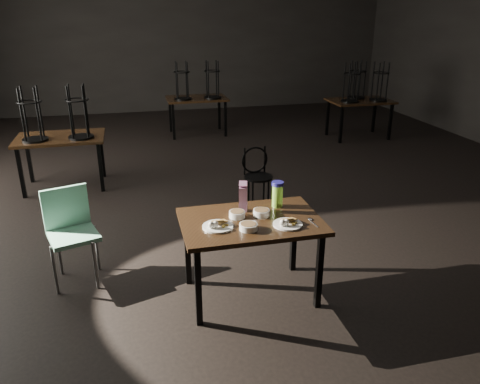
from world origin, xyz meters
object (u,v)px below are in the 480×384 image
object	(u,v)px
juice_carton	(243,197)
water_bottle	(277,194)
bentwood_chair	(257,172)
main_table	(251,228)
school_chair	(71,227)

from	to	relation	value
juice_carton	water_bottle	world-z (taller)	juice_carton
bentwood_chair	main_table	bearing A→B (deg)	-111.23
juice_carton	school_chair	world-z (taller)	juice_carton
main_table	bentwood_chair	bearing A→B (deg)	72.87
bentwood_chair	school_chair	bearing A→B (deg)	-152.89
bentwood_chair	school_chair	distance (m)	2.53
main_table	school_chair	bearing A→B (deg)	156.82
juice_carton	water_bottle	bearing A→B (deg)	3.92
water_bottle	school_chair	size ratio (longest dim) A/B	0.26
main_table	school_chair	size ratio (longest dim) A/B	1.33
water_bottle	school_chair	world-z (taller)	water_bottle
juice_carton	bentwood_chair	xyz separation A→B (m)	(0.63, 1.78, -0.42)
water_bottle	school_chair	distance (m)	1.94
bentwood_chair	school_chair	xyz separation A→B (m)	(-2.17, -1.31, 0.08)
main_table	bentwood_chair	size ratio (longest dim) A/B	1.55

